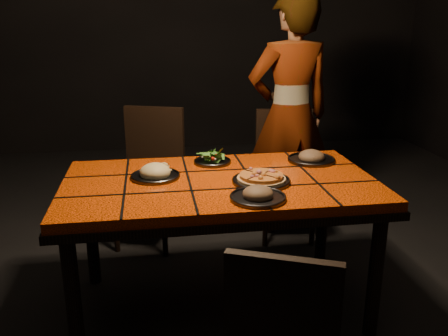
{
  "coord_description": "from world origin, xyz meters",
  "views": [
    {
      "loc": [
        -0.34,
        -2.3,
        1.54
      ],
      "look_at": [
        0.02,
        -0.03,
        0.82
      ],
      "focal_mm": 38.0,
      "sensor_mm": 36.0,
      "label": 1
    }
  ],
  "objects": [
    {
      "name": "chair_near",
      "position": [
        0.09,
        -0.94,
        0.48
      ],
      "size": [
        0.5,
        0.5,
        0.83
      ],
      "rotation": [
        0.0,
        0.0,
        2.73
      ],
      "color": "black",
      "rests_on": "ground"
    },
    {
      "name": "room_shell",
      "position": [
        0.0,
        0.0,
        1.5
      ],
      "size": [
        6.04,
        7.04,
        3.08
      ],
      "color": "black",
      "rests_on": "ground"
    },
    {
      "name": "plate_salad",
      "position": [
        0.0,
        0.29,
        0.78
      ],
      "size": [
        0.21,
        0.21,
        0.07
      ],
      "color": "#3D3D42",
      "rests_on": "dining_table"
    },
    {
      "name": "chair_far_left",
      "position": [
        -0.35,
        0.94,
        0.55
      ],
      "size": [
        0.55,
        0.55,
        0.95
      ],
      "rotation": [
        0.0,
        0.0,
        -0.35
      ],
      "color": "black",
      "rests_on": "ground"
    },
    {
      "name": "diner",
      "position": [
        0.65,
        0.96,
        0.88
      ],
      "size": [
        0.69,
        0.51,
        1.75
      ],
      "primitive_type": "imported",
      "rotation": [
        0.0,
        0.0,
        3.29
      ],
      "color": "brown",
      "rests_on": "ground"
    },
    {
      "name": "plate_pasta",
      "position": [
        -0.33,
        0.08,
        0.77
      ],
      "size": [
        0.26,
        0.26,
        0.08
      ],
      "color": "#3D3D42",
      "rests_on": "dining_table"
    },
    {
      "name": "plate_pizza",
      "position": [
        0.2,
        -0.08,
        0.77
      ],
      "size": [
        0.35,
        0.35,
        0.04
      ],
      "color": "#3D3D42",
      "rests_on": "dining_table"
    },
    {
      "name": "chair_far_right",
      "position": [
        0.62,
        0.91,
        0.53
      ],
      "size": [
        0.46,
        0.46,
        0.92
      ],
      "rotation": [
        0.0,
        0.0,
        -0.11
      ],
      "color": "black",
      "rests_on": "ground"
    },
    {
      "name": "dining_table",
      "position": [
        0.0,
        0.0,
        0.67
      ],
      "size": [
        1.62,
        0.92,
        0.75
      ],
      "color": "#FF4D08",
      "rests_on": "ground"
    },
    {
      "name": "plate_mushroom_b",
      "position": [
        0.58,
        0.24,
        0.77
      ],
      "size": [
        0.28,
        0.28,
        0.09
      ],
      "color": "#3D3D42",
      "rests_on": "dining_table"
    },
    {
      "name": "plate_mushroom_a",
      "position": [
        0.13,
        -0.31,
        0.77
      ],
      "size": [
        0.26,
        0.26,
        0.09
      ],
      "color": "#3D3D42",
      "rests_on": "dining_table"
    }
  ]
}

